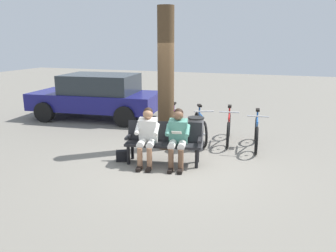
{
  "coord_description": "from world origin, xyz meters",
  "views": [
    {
      "loc": [
        -2.08,
        6.44,
        2.57
      ],
      "look_at": [
        0.27,
        -0.23,
        0.75
      ],
      "focal_mm": 36.0,
      "sensor_mm": 36.0,
      "label": 1
    }
  ],
  "objects": [
    {
      "name": "litter_bin",
      "position": [
        -0.14,
        -1.08,
        0.4
      ],
      "size": [
        0.39,
        0.39,
        0.79
      ],
      "color": "slate",
      "rests_on": "ground"
    },
    {
      "name": "parked_car",
      "position": [
        3.81,
        -3.22,
        0.77
      ],
      "size": [
        4.35,
        2.33,
        1.47
      ],
      "rotation": [
        0.0,
        0.0,
        0.1
      ],
      "color": "navy",
      "rests_on": "ground"
    },
    {
      "name": "tree_trunk",
      "position": [
        0.58,
        -0.96,
        1.65
      ],
      "size": [
        0.39,
        0.39,
        3.31
      ],
      "primitive_type": "cylinder",
      "color": "#4C3823",
      "rests_on": "ground"
    },
    {
      "name": "bicycle_orange",
      "position": [
        -0.08,
        -1.76,
        0.36
      ],
      "size": [
        0.77,
        1.56,
        0.94
      ],
      "rotation": [
        0.0,
        0.0,
        2.0
      ],
      "color": "black",
      "rests_on": "ground"
    },
    {
      "name": "person_reading",
      "position": [
        -0.06,
        0.09,
        0.66
      ],
      "size": [
        0.54,
        0.81,
        1.2
      ],
      "rotation": [
        0.0,
        0.0,
        0.19
      ],
      "color": "#4C8C7A",
      "rests_on": "ground"
    },
    {
      "name": "bicycle_purple",
      "position": [
        -0.79,
        -1.91,
        0.36
      ],
      "size": [
        0.48,
        1.67,
        0.94
      ],
      "rotation": [
        0.0,
        0.0,
        1.71
      ],
      "color": "black",
      "rests_on": "ground"
    },
    {
      "name": "bicycle_black",
      "position": [
        -1.5,
        -1.67,
        0.36
      ],
      "size": [
        0.48,
        1.68,
        0.94
      ],
      "rotation": [
        0.0,
        0.0,
        1.67
      ],
      "color": "black",
      "rests_on": "ground"
    },
    {
      "name": "ground_plane",
      "position": [
        0.0,
        0.0,
        0.0
      ],
      "size": [
        40.0,
        40.0,
        0.0
      ],
      "primitive_type": "plane",
      "color": "slate"
    },
    {
      "name": "handbag",
      "position": [
        1.14,
        0.24,
        0.12
      ],
      "size": [
        0.33,
        0.26,
        0.24
      ],
      "primitive_type": "cube",
      "rotation": [
        0.0,
        0.0,
        0.45
      ],
      "color": "black",
      "rests_on": "ground"
    },
    {
      "name": "bicycle_blue",
      "position": [
        0.69,
        -1.79,
        0.36
      ],
      "size": [
        0.48,
        1.68,
        0.94
      ],
      "rotation": [
        0.0,
        0.0,
        1.67
      ],
      "color": "black",
      "rests_on": "ground"
    },
    {
      "name": "person_companion",
      "position": [
        0.57,
        0.21,
        0.66
      ],
      "size": [
        0.54,
        0.81,
        1.2
      ],
      "rotation": [
        0.0,
        0.0,
        0.19
      ],
      "color": "white",
      "rests_on": "ground"
    },
    {
      "name": "bench",
      "position": [
        0.28,
        -0.01,
        0.51
      ],
      "size": [
        1.66,
        0.77,
        0.87
      ],
      "rotation": [
        0.0,
        0.0,
        0.19
      ],
      "color": "black",
      "rests_on": "ground"
    }
  ]
}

